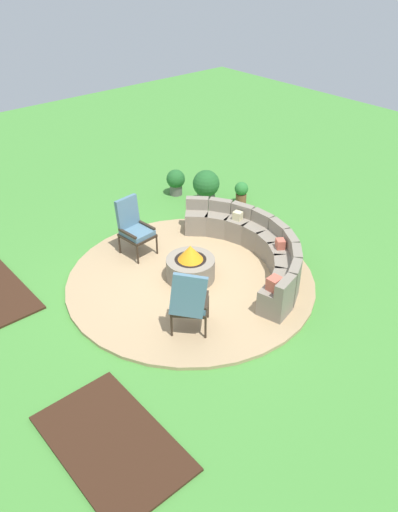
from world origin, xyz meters
TOP-DOWN VIEW (x-y plane):
  - ground_plane at (0.00, 0.00)m, footprint 24.00×24.00m
  - patio_circle at (0.00, 0.00)m, footprint 4.46×4.46m
  - mulch_bed_right at (2.01, -2.97)m, footprint 2.05×1.23m
  - fire_pit at (0.00, 0.00)m, footprint 0.87×0.87m
  - curved_stone_bench at (0.36, 1.29)m, footprint 3.45×1.78m
  - lounge_chair_front_left at (-1.39, -0.24)m, footprint 0.65×0.57m
  - lounge_chair_front_right at (1.07, -0.92)m, footprint 0.77×0.80m
  - potted_plant_0 at (-2.95, 2.03)m, footprint 0.44×0.44m
  - potted_plant_1 at (-1.57, 2.84)m, footprint 0.31×0.31m
  - potted_plant_2 at (-2.08, 2.22)m, footprint 0.61×0.61m

SIDE VIEW (x-z plane):
  - ground_plane at x=0.00m, z-range 0.00..0.00m
  - mulch_bed_right at x=2.01m, z-range 0.00..0.04m
  - patio_circle at x=0.00m, z-range 0.00..0.06m
  - potted_plant_1 at x=-1.57m, z-range 0.03..0.57m
  - fire_pit at x=0.00m, z-range -0.02..0.67m
  - potted_plant_0 at x=-2.95m, z-range 0.04..0.66m
  - curved_stone_bench at x=0.36m, z-range 0.00..0.70m
  - potted_plant_2 at x=-2.08m, z-range 0.04..0.87m
  - lounge_chair_front_left at x=-1.39m, z-range 0.07..1.18m
  - lounge_chair_front_right at x=1.07m, z-range 0.06..1.21m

